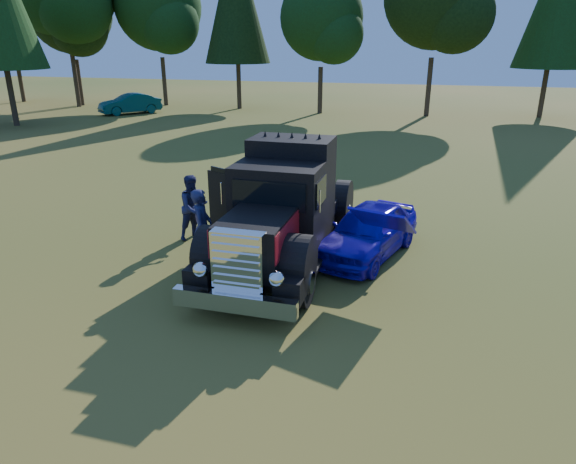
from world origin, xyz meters
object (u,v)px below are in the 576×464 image
Objects in this scene: hotrod_coupe at (368,231)px; spectator_far at (194,207)px; distant_teal_car at (130,104)px; diamond_t_truck at (282,214)px; spectator_near at (202,228)px.

spectator_far is (-4.87, -0.06, 0.24)m from hotrod_coupe.
hotrod_coupe is 31.10m from distant_teal_car.
diamond_t_truck is at bearing -12.17° from distant_teal_car.
diamond_t_truck is 3.03m from spectator_far.
distant_teal_car is (-21.06, 22.88, 0.07)m from hotrod_coupe.
spectator_near is 0.43× the size of distant_teal_car.
spectator_near is at bearing -15.75° from distant_teal_car.
spectator_far is at bearing -179.30° from hotrod_coupe.
spectator_near is at bearing -155.90° from hotrod_coupe.
hotrod_coupe is at bearing -80.18° from spectator_near.
diamond_t_truck is 3.91× the size of spectator_far.
diamond_t_truck reaches higher than spectator_near.
hotrod_coupe is at bearing -58.53° from spectator_far.
diamond_t_truck is at bearing -153.55° from hotrod_coupe.
hotrod_coupe reaches higher than distant_teal_car.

